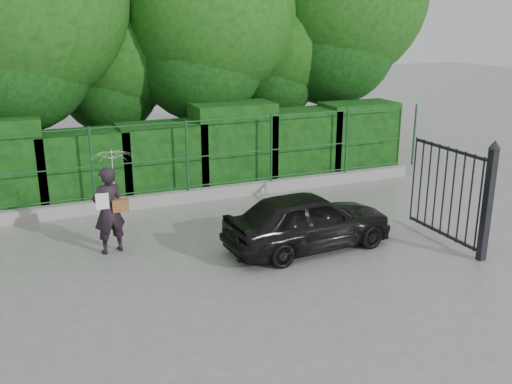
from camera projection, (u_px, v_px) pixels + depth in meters
name	position (u px, v px, depth m)	size (l,w,h in m)	color
ground	(237.00, 274.00, 10.40)	(80.00, 80.00, 0.00)	gray
kerb	(173.00, 198.00, 14.32)	(14.00, 0.25, 0.30)	#9E9E99
fence	(180.00, 156.00, 14.10)	(14.13, 0.06, 1.80)	#194A25
hedge	(162.00, 155.00, 14.95)	(14.20, 1.20, 2.29)	black
trees	(176.00, 13.00, 16.29)	(17.10, 6.15, 8.08)	black
gate	(470.00, 194.00, 11.11)	(0.22, 2.33, 2.36)	black
woman	(111.00, 188.00, 11.08)	(0.93, 0.86, 2.07)	black
car	(308.00, 220.00, 11.45)	(1.40, 3.48, 1.18)	black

